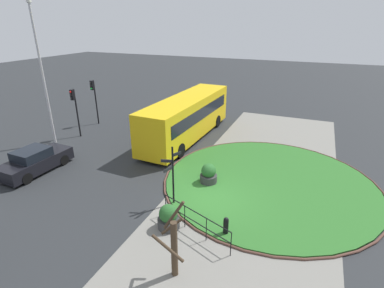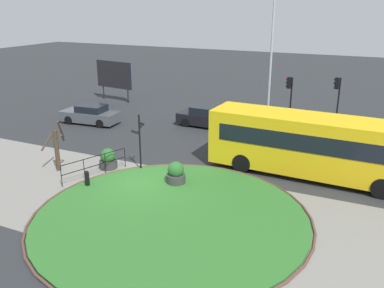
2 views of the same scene
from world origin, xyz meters
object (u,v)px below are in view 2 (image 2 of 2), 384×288
(bollard_foreground, at_px, (87,179))
(planter_near_signpost, at_px, (108,160))
(car_far_lane, at_px, (206,117))
(traffic_light_near, at_px, (289,91))
(lamppost_tall, at_px, (271,54))
(bus_yellow, at_px, (314,145))
(billboard_left, at_px, (114,75))
(signpost_directional, at_px, (140,139))
(traffic_light_far, at_px, (337,93))
(planter_kerbside, at_px, (176,174))
(street_tree_bare, at_px, (57,147))
(car_near_lane, at_px, (90,115))

(bollard_foreground, relative_size, planter_near_signpost, 0.76)
(car_far_lane, distance_m, planter_near_signpost, 9.87)
(traffic_light_near, bearing_deg, lamppost_tall, -28.50)
(bollard_foreground, height_order, planter_near_signpost, planter_near_signpost)
(bus_yellow, bearing_deg, bollard_foreground, -145.69)
(lamppost_tall, distance_m, billboard_left, 15.06)
(signpost_directional, bearing_deg, planter_near_signpost, -160.00)
(traffic_light_near, distance_m, traffic_light_far, 3.16)
(traffic_light_far, bearing_deg, traffic_light_near, 13.58)
(car_far_lane, relative_size, lamppost_tall, 0.44)
(traffic_light_far, distance_m, planter_kerbside, 14.03)
(signpost_directional, height_order, planter_near_signpost, signpost_directional)
(bus_yellow, distance_m, traffic_light_far, 8.67)
(planter_near_signpost, bearing_deg, billboard_left, 123.70)
(planter_near_signpost, relative_size, planter_kerbside, 0.96)
(street_tree_bare, bearing_deg, lamppost_tall, 60.46)
(signpost_directional, xyz_separation_m, planter_near_signpost, (-1.69, -0.61, -1.24))
(bollard_foreground, height_order, street_tree_bare, street_tree_bare)
(planter_near_signpost, distance_m, street_tree_bare, 2.75)
(planter_kerbside, bearing_deg, bus_yellow, 33.46)
(bollard_foreground, height_order, bus_yellow, bus_yellow)
(bus_yellow, height_order, street_tree_bare, bus_yellow)
(traffic_light_near, xyz_separation_m, planter_near_signpost, (-7.14, -11.49, -2.23))
(lamppost_tall, bearing_deg, bus_yellow, -61.29)
(traffic_light_near, height_order, street_tree_bare, traffic_light_near)
(traffic_light_far, distance_m, billboard_left, 19.50)
(signpost_directional, relative_size, planter_near_signpost, 2.72)
(traffic_light_far, relative_size, planter_kerbside, 3.21)
(traffic_light_near, bearing_deg, planter_kerbside, 73.40)
(billboard_left, bearing_deg, bus_yellow, -19.61)
(traffic_light_far, distance_m, lamppost_tall, 5.26)
(signpost_directional, relative_size, planter_kerbside, 2.61)
(signpost_directional, relative_size, traffic_light_far, 0.81)
(bus_yellow, height_order, car_near_lane, bus_yellow)
(traffic_light_near, bearing_deg, car_near_lane, 15.99)
(signpost_directional, distance_m, car_near_lane, 10.33)
(billboard_left, bearing_deg, street_tree_bare, -57.27)
(signpost_directional, distance_m, traffic_light_far, 14.44)
(car_near_lane, height_order, lamppost_tall, lamppost_tall)
(bus_yellow, xyz_separation_m, traffic_light_far, (-0.02, 8.60, 1.09))
(traffic_light_far, bearing_deg, bus_yellow, 90.11)
(traffic_light_near, relative_size, traffic_light_far, 0.98)
(bus_yellow, xyz_separation_m, street_tree_bare, (-12.47, -5.01, -0.38))
(car_far_lane, xyz_separation_m, street_tree_bare, (-3.87, -11.11, 0.65))
(signpost_directional, distance_m, bollard_foreground, 3.51)
(bus_yellow, bearing_deg, traffic_light_far, 92.46)
(car_far_lane, distance_m, traffic_light_near, 6.14)
(car_far_lane, bearing_deg, bus_yellow, -33.22)
(car_near_lane, bearing_deg, billboard_left, -73.85)
(signpost_directional, bearing_deg, traffic_light_far, 53.76)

